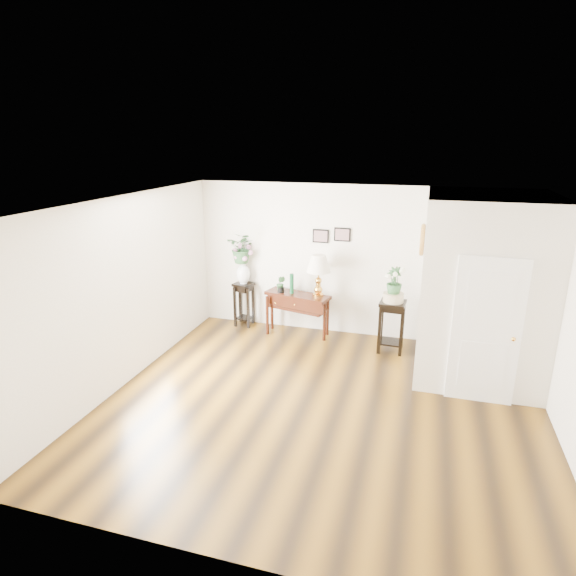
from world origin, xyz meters
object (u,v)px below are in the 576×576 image
at_px(console_table, 297,314).
at_px(plant_stand_a, 244,304).
at_px(plant_stand_b, 391,326).
at_px(table_lamp, 318,277).

bearing_deg(console_table, plant_stand_a, -174.77).
bearing_deg(plant_stand_b, plant_stand_a, 171.60).
xyz_separation_m(console_table, plant_stand_a, (-1.14, 0.18, 0.03)).
xyz_separation_m(plant_stand_a, plant_stand_b, (2.90, -0.43, 0.02)).
height_order(table_lamp, plant_stand_a, table_lamp).
distance_m(plant_stand_a, plant_stand_b, 2.93).
xyz_separation_m(console_table, table_lamp, (0.39, 0.00, 0.76)).
distance_m(table_lamp, plant_stand_a, 1.71).
xyz_separation_m(console_table, plant_stand_b, (1.75, -0.24, 0.05)).
bearing_deg(table_lamp, plant_stand_a, 173.15).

